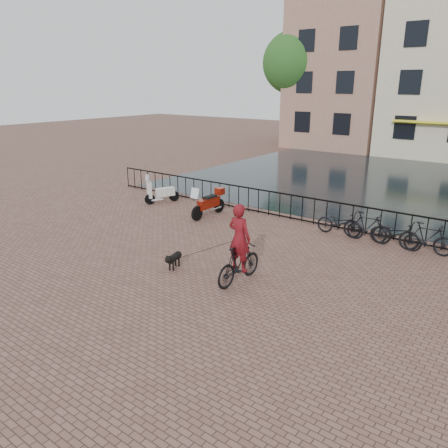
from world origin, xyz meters
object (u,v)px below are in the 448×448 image
Objects in this scene: dog at (174,260)px; scooter at (162,188)px; motorcycle at (208,200)px; cyclist at (239,248)px.

scooter is (-5.50, 5.05, 0.42)m from dog.
motorcycle reaches higher than dog.
motorcycle is (-4.52, 4.28, -0.30)m from cyclist.
dog is 0.54× the size of scooter.
motorcycle is at bearing -41.16° from cyclist.
cyclist is 3.12× the size of dog.
scooter is (-3.00, 0.40, 0.01)m from motorcycle.
scooter is at bearing -29.61° from cyclist.
scooter reaches higher than dog.
motorcycle is 3.03m from scooter.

